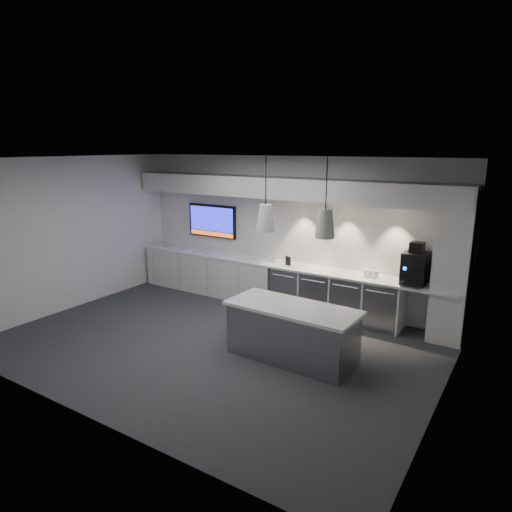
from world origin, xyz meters
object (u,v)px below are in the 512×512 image
Objects in this scene: bin at (237,323)px; island at (292,332)px; wall_tv at (212,221)px; coffee_machine at (415,267)px.

island is at bearing -11.10° from bin.
island is at bearing -34.82° from wall_tv.
wall_tv is 1.73× the size of coffee_machine.
wall_tv reaches higher than coffee_machine.
wall_tv reaches higher than island.
bin is (2.04, -2.01, -1.31)m from wall_tv.
coffee_machine is (2.47, 1.77, 0.95)m from bin.
wall_tv is at bearing 135.39° from bin.
island is at bearing -121.14° from coffee_machine.
wall_tv is 0.61× the size of island.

